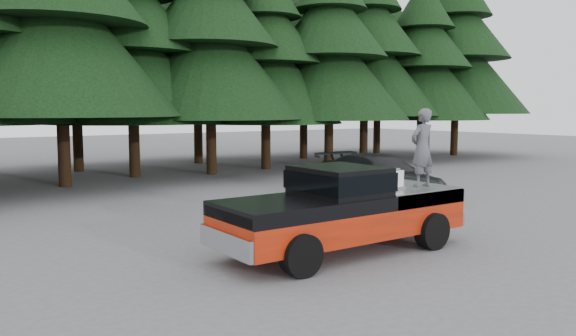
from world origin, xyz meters
TOP-DOWN VIEW (x-y plane):
  - ground at (0.00, 0.00)m, footprint 120.00×120.00m
  - pickup_truck at (1.32, -0.22)m, footprint 6.00×2.04m
  - truck_cab at (1.22, -0.22)m, footprint 1.66×1.90m
  - air_compressor at (2.56, -0.39)m, footprint 0.73×0.67m
  - man_on_bed at (3.51, -0.54)m, footprint 0.68×0.45m
  - parked_car at (7.36, 4.75)m, footprint 2.36×5.47m
  - treeline at (0.42, 17.20)m, footprint 60.15×16.05m

SIDE VIEW (x-z plane):
  - ground at x=0.00m, z-range 0.00..0.00m
  - pickup_truck at x=1.32m, z-range 0.00..1.33m
  - parked_car at x=7.36m, z-range 0.00..1.57m
  - air_compressor at x=2.56m, z-range 1.33..1.74m
  - truck_cab at x=1.22m, z-range 1.33..1.92m
  - man_on_bed at x=3.51m, z-range 1.33..3.18m
  - treeline at x=0.42m, z-range -1.03..16.47m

